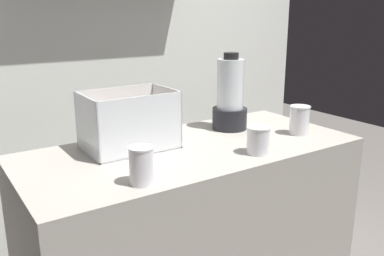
% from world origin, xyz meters
% --- Properties ---
extents(counter, '(1.40, 0.64, 0.90)m').
position_xyz_m(counter, '(0.00, 0.00, 0.45)').
color(counter, '#9E998E').
rests_on(counter, ground_plane).
extents(back_wall_unit, '(2.60, 0.24, 2.50)m').
position_xyz_m(back_wall_unit, '(-0.00, 0.77, 1.27)').
color(back_wall_unit, silver).
rests_on(back_wall_unit, ground_plane).
extents(carrot_display_bin, '(0.36, 0.24, 0.23)m').
position_xyz_m(carrot_display_bin, '(-0.22, 0.13, 0.97)').
color(carrot_display_bin, white).
rests_on(carrot_display_bin, counter).
extents(blender_pitcher, '(0.16, 0.16, 0.36)m').
position_xyz_m(blender_pitcher, '(0.30, 0.13, 1.05)').
color(blender_pitcher, black).
rests_on(blender_pitcher, counter).
extents(juice_cup_carrot_far_left, '(0.08, 0.08, 0.13)m').
position_xyz_m(juice_cup_carrot_far_left, '(-0.35, -0.23, 0.95)').
color(juice_cup_carrot_far_left, white).
rests_on(juice_cup_carrot_far_left, counter).
extents(juice_cup_carrot_left, '(0.09, 0.09, 0.11)m').
position_xyz_m(juice_cup_carrot_left, '(0.17, -0.21, 0.95)').
color(juice_cup_carrot_left, white).
rests_on(juice_cup_carrot_left, counter).
extents(juice_cup_orange_middle, '(0.09, 0.09, 0.13)m').
position_xyz_m(juice_cup_orange_middle, '(0.51, -0.12, 0.96)').
color(juice_cup_orange_middle, white).
rests_on(juice_cup_orange_middle, counter).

